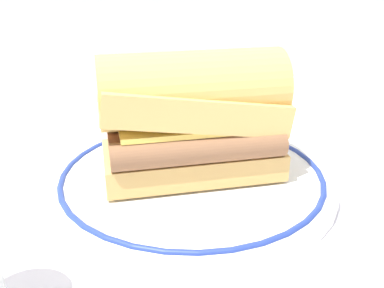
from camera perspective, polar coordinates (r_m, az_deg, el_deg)
ground_plane at (r=0.42m, az=-0.83°, el=-7.78°), size 1.50×1.50×0.00m
plate at (r=0.45m, az=0.00°, el=-4.32°), size 0.29×0.29×0.01m
sausage_sandwich at (r=0.43m, az=0.00°, el=3.75°), size 0.19×0.13×0.12m
salt_shaker at (r=0.63m, az=3.24°, el=6.58°), size 0.03×0.03×0.07m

